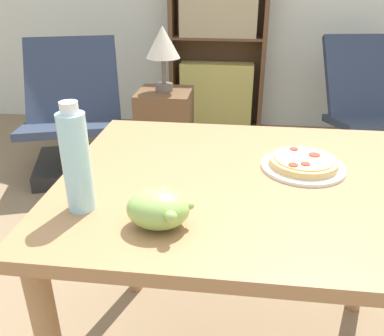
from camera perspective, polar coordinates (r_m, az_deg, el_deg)
name	(u,v)px	position (r m, az deg, el deg)	size (l,w,h in m)	color
dining_table	(251,213)	(1.19, 8.31, -6.29)	(1.07, 0.85, 0.78)	#A37549
pizza_on_plate	(303,164)	(1.21, 15.35, 0.60)	(0.24, 0.24, 0.04)	white
grape_bunch	(158,209)	(0.90, -4.76, -5.72)	(0.15, 0.13, 0.09)	#93BC5B
drink_bottle	(76,161)	(0.96, -15.95, 0.92)	(0.06, 0.06, 0.26)	#A3DBEA
lounge_chair_near	(75,132)	(2.95, -16.05, 4.92)	(0.81, 0.92, 0.88)	black
lounge_chair_far	(371,126)	(3.21, 23.85, 5.41)	(0.73, 0.85, 0.88)	black
bookshelf	(218,46)	(3.58, 3.63, 16.71)	(0.80, 0.25, 1.58)	brown
side_table	(166,135)	(2.73, -3.73, 4.59)	(0.34, 0.34, 0.61)	brown
table_lamp	(163,45)	(2.58, -4.12, 16.82)	(0.21, 0.21, 0.40)	#665B51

